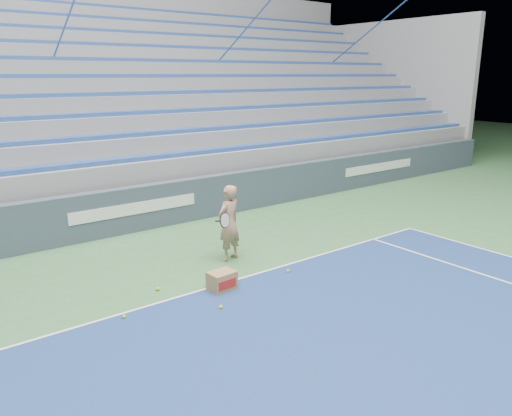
# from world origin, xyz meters

# --- Properties ---
(sponsor_barrier) EXTENTS (30.00, 0.32, 1.10)m
(sponsor_barrier) POSITION_xyz_m (0.00, 15.88, 0.55)
(sponsor_barrier) COLOR #364353
(sponsor_barrier) RESTS_ON ground
(bleachers) EXTENTS (31.00, 9.15, 7.30)m
(bleachers) POSITION_xyz_m (0.00, 21.60, 2.36)
(bleachers) COLOR gray
(bleachers) RESTS_ON ground
(tennis_player) EXTENTS (0.93, 0.87, 1.57)m
(tennis_player) POSITION_xyz_m (0.73, 12.86, 0.79)
(tennis_player) COLOR tan
(tennis_player) RESTS_ON ground
(ball_box) EXTENTS (0.48, 0.38, 0.34)m
(ball_box) POSITION_xyz_m (-0.22, 11.69, 0.17)
(ball_box) COLOR #947147
(ball_box) RESTS_ON ground
(tennis_ball_0) EXTENTS (0.07, 0.07, 0.07)m
(tennis_ball_0) POSITION_xyz_m (-1.15, 12.36, 0.03)
(tennis_ball_0) COLOR #B5D02A
(tennis_ball_0) RESTS_ON ground
(tennis_ball_1) EXTENTS (0.07, 0.07, 0.07)m
(tennis_ball_1) POSITION_xyz_m (-2.04, 11.72, 0.03)
(tennis_ball_1) COLOR #B5D02A
(tennis_ball_1) RESTS_ON ground
(tennis_ball_2) EXTENTS (0.07, 0.07, 0.07)m
(tennis_ball_2) POSITION_xyz_m (-0.65, 11.09, 0.03)
(tennis_ball_2) COLOR #B5D02A
(tennis_ball_2) RESTS_ON ground
(tennis_ball_3) EXTENTS (0.07, 0.07, 0.07)m
(tennis_ball_3) POSITION_xyz_m (1.23, 11.58, 0.03)
(tennis_ball_3) COLOR #B5D02A
(tennis_ball_3) RESTS_ON ground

